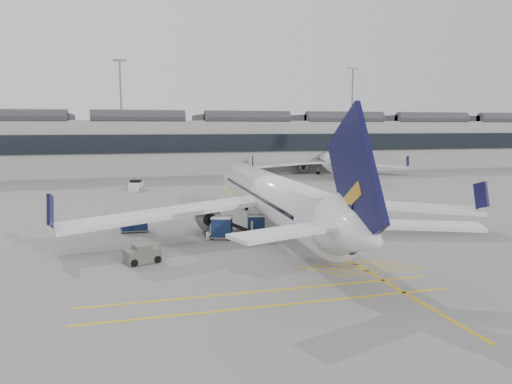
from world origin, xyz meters
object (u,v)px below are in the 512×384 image
object	(u,v)px
belt_loader	(226,232)
baggage_cart_a	(256,223)
airliner_main	(276,198)
ramp_agent_a	(215,222)
pushback_tug	(142,255)
ramp_agent_b	(219,224)

from	to	relation	value
belt_loader	baggage_cart_a	xyz separation A→B (m)	(3.11, 1.12, 0.44)
airliner_main	belt_loader	world-z (taller)	airliner_main
ramp_agent_a	pushback_tug	distance (m)	11.63
airliner_main	ramp_agent_b	size ratio (longest dim) A/B	22.26
airliner_main	ramp_agent_b	world-z (taller)	airliner_main
airliner_main	ramp_agent_a	xyz separation A→B (m)	(-5.34, 2.08, -2.39)
belt_loader	ramp_agent_a	size ratio (longest dim) A/B	2.35
ramp_agent_a	pushback_tug	size ratio (longest dim) A/B	0.67
baggage_cart_a	belt_loader	bearing A→B (deg)	-148.00
ramp_agent_b	pushback_tug	size ratio (longest dim) A/B	0.69
ramp_agent_a	ramp_agent_b	distance (m)	1.30
baggage_cart_a	ramp_agent_a	distance (m)	3.96
ramp_agent_a	baggage_cart_a	bearing A→B (deg)	-69.64
ramp_agent_a	pushback_tug	bearing A→B (deg)	-171.14
airliner_main	belt_loader	size ratio (longest dim) A/B	9.70
ramp_agent_b	pushback_tug	world-z (taller)	ramp_agent_b
pushback_tug	baggage_cart_a	bearing A→B (deg)	16.25
belt_loader	ramp_agent_a	distance (m)	2.94
airliner_main	ramp_agent_b	distance (m)	5.75
belt_loader	airliner_main	bearing A→B (deg)	27.15
belt_loader	baggage_cart_a	size ratio (longest dim) A/B	2.28
airliner_main	pushback_tug	world-z (taller)	airliner_main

